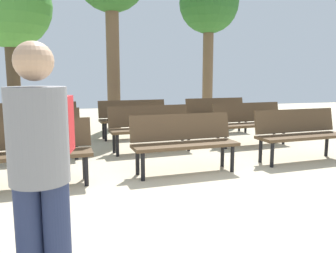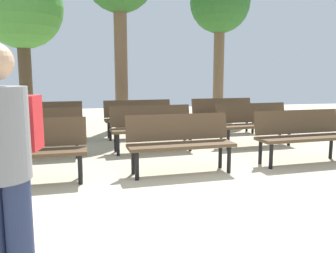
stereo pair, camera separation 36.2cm
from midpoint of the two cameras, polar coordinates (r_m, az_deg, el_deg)
name	(u,v)px [view 2 (the right image)]	position (r m, az deg, el deg)	size (l,w,h in m)	color
ground_plane	(218,211)	(3.88, 11.02, -13.74)	(24.00, 24.00, 0.00)	#BCAD8E
bench_r0_c0	(26,147)	(4.92, -20.73, -3.20)	(1.61, 0.53, 0.87)	#4C3823
bench_r0_c1	(180,139)	(5.13, 4.03, -2.18)	(1.62, 0.56, 0.87)	#4C3823
bench_r0_c2	(301,133)	(6.19, 22.91, -0.99)	(1.63, 0.58, 0.87)	#4C3823
bench_r1_c0	(36,130)	(6.42, -19.74, -0.49)	(1.62, 0.55, 0.87)	#4C3823
bench_r1_c1	(152,125)	(6.58, -1.10, 0.23)	(1.63, 0.60, 0.87)	#4C3823
bench_r1_c2	(254,121)	(7.36, 15.54, 0.81)	(1.63, 0.61, 0.87)	#4C3823
bench_r2_c0	(45,119)	(7.88, -18.62, 1.18)	(1.63, 0.58, 0.87)	#4C3823
bench_r2_c1	(139,116)	(8.03, -3.63, 1.75)	(1.63, 0.59, 0.87)	#4C3823
bench_r2_c2	(224,113)	(8.75, 10.45, 2.19)	(1.62, 0.56, 0.87)	#4C3823
tree_0	(21,9)	(11.07, -22.42, 17.70)	(2.35, 2.35, 4.56)	#4C3A28
tree_1	(220,6)	(12.42, 9.55, 19.27)	(2.03, 2.03, 4.91)	brown
visitor_with_backpack	(4,164)	(2.21, -21.53, -5.82)	(0.40, 0.57, 1.65)	navy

